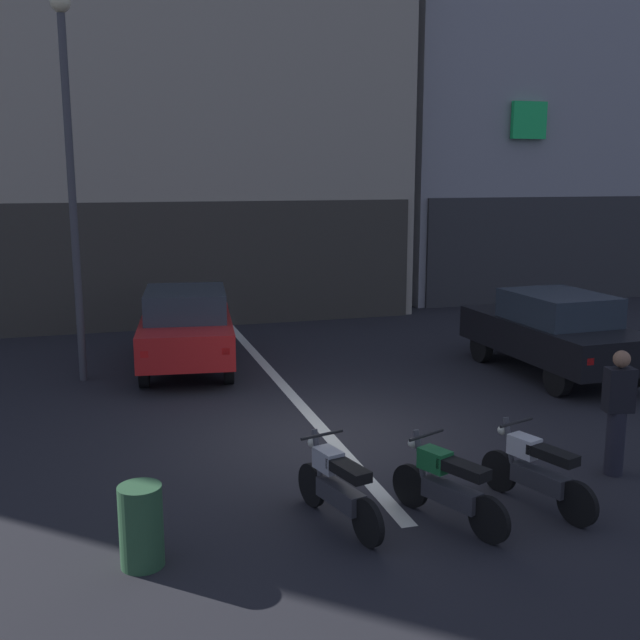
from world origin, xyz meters
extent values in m
plane|color=#232328|center=(0.00, 0.00, 0.00)|extent=(120.00, 120.00, 0.00)
cube|color=silver|center=(0.00, 6.00, 0.00)|extent=(0.20, 18.00, 0.01)
cube|color=#B2A893|center=(-0.30, 13.25, 6.69)|extent=(10.98, 8.67, 13.37)
cube|color=#3E3A33|center=(-0.30, 8.87, 1.60)|extent=(10.54, 0.10, 3.20)
cube|color=#373739|center=(11.20, 9.70, 1.60)|extent=(10.45, 0.10, 3.20)
cube|color=#1EE566|center=(9.06, 9.63, 5.41)|extent=(1.10, 0.16, 1.06)
cylinder|color=black|center=(-2.16, 6.15, 0.32)|extent=(0.26, 0.66, 0.64)
cylinder|color=black|center=(-0.62, 5.95, 0.32)|extent=(0.26, 0.66, 0.64)
cylinder|color=black|center=(-2.48, 3.57, 0.32)|extent=(0.26, 0.66, 0.64)
cylinder|color=black|center=(-0.95, 3.37, 0.32)|extent=(0.26, 0.66, 0.64)
cube|color=red|center=(-1.55, 4.76, 0.75)|extent=(2.26, 4.29, 0.66)
cube|color=#2D3842|center=(-1.57, 4.61, 1.36)|extent=(1.78, 2.15, 0.56)
cube|color=red|center=(-2.50, 2.84, 0.80)|extent=(0.15, 0.08, 0.12)
cube|color=red|center=(-1.11, 2.67, 0.80)|extent=(0.15, 0.08, 0.12)
cylinder|color=black|center=(4.42, 3.51, 0.32)|extent=(0.20, 0.65, 0.64)
cylinder|color=black|center=(5.97, 3.56, 0.32)|extent=(0.20, 0.65, 0.64)
cylinder|color=black|center=(4.51, 0.91, 0.32)|extent=(0.20, 0.65, 0.64)
cylinder|color=black|center=(6.06, 0.96, 0.32)|extent=(0.20, 0.65, 0.64)
cube|color=black|center=(5.24, 2.24, 0.75)|extent=(1.90, 4.16, 0.66)
cube|color=#2D3842|center=(5.24, 2.09, 1.36)|extent=(1.62, 2.02, 0.56)
cube|color=red|center=(4.61, 0.19, 0.80)|extent=(0.14, 0.06, 0.12)
cylinder|color=#47474C|center=(-3.58, 4.40, 3.32)|extent=(0.14, 0.14, 6.64)
sphere|color=beige|center=(-3.58, 4.40, 6.82)|extent=(0.36, 0.36, 0.36)
cylinder|color=black|center=(-0.90, -2.15, 0.26)|extent=(0.20, 0.52, 0.52)
cylinder|color=black|center=(-0.60, -3.26, 0.26)|extent=(0.20, 0.52, 0.52)
cube|color=#38383D|center=(-0.74, -2.75, 0.37)|extent=(0.38, 0.76, 0.22)
cube|color=black|center=(-0.70, -2.90, 0.72)|extent=(0.37, 0.64, 0.12)
cube|color=#B2B5BA|center=(-0.80, -2.50, 0.70)|extent=(0.31, 0.40, 0.24)
cylinder|color=#4C4C51|center=(-0.86, -2.29, 0.63)|extent=(0.13, 0.25, 0.70)
cylinder|color=black|center=(-0.84, -2.37, 0.95)|extent=(0.54, 0.18, 0.04)
sphere|color=silver|center=(-0.89, -2.17, 0.80)|extent=(0.12, 0.12, 0.12)
cylinder|color=black|center=(0.21, -2.51, 0.26)|extent=(0.27, 0.51, 0.52)
cylinder|color=black|center=(0.66, -3.56, 0.26)|extent=(0.27, 0.51, 0.52)
cube|color=#38383D|center=(0.46, -3.08, 0.37)|extent=(0.47, 0.76, 0.22)
cube|color=black|center=(0.52, -3.23, 0.72)|extent=(0.44, 0.64, 0.12)
cube|color=#1E7238|center=(0.36, -2.85, 0.70)|extent=(0.34, 0.42, 0.24)
cylinder|color=#4C4C51|center=(0.27, -2.64, 0.63)|extent=(0.16, 0.25, 0.70)
cylinder|color=black|center=(0.30, -2.72, 0.95)|extent=(0.52, 0.25, 0.04)
sphere|color=silver|center=(0.22, -2.53, 0.80)|extent=(0.12, 0.12, 0.12)
cylinder|color=black|center=(1.45, -2.40, 0.26)|extent=(0.23, 0.52, 0.52)
cylinder|color=black|center=(1.81, -3.50, 0.26)|extent=(0.23, 0.52, 0.52)
cube|color=#38383D|center=(1.64, -3.00, 0.37)|extent=(0.42, 0.76, 0.22)
cube|color=black|center=(1.69, -3.15, 0.72)|extent=(0.40, 0.64, 0.12)
cube|color=silver|center=(1.56, -2.75, 0.70)|extent=(0.32, 0.41, 0.24)
cylinder|color=#4C4C51|center=(1.49, -2.55, 0.63)|extent=(0.14, 0.25, 0.70)
cylinder|color=black|center=(1.52, -2.62, 0.95)|extent=(0.53, 0.21, 0.04)
sphere|color=silver|center=(1.45, -2.43, 0.80)|extent=(0.12, 0.12, 0.12)
cylinder|color=#23232D|center=(3.16, -2.37, 0.43)|extent=(0.24, 0.24, 0.86)
cube|color=black|center=(3.16, -2.37, 1.15)|extent=(0.40, 0.29, 0.58)
sphere|color=#9E7051|center=(3.16, -2.37, 1.56)|extent=(0.22, 0.22, 0.22)
cylinder|color=#2D5938|center=(-2.91, -2.99, 0.42)|extent=(0.44, 0.44, 0.85)
camera|label=1|loc=(-3.18, -10.14, 3.88)|focal=41.96mm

